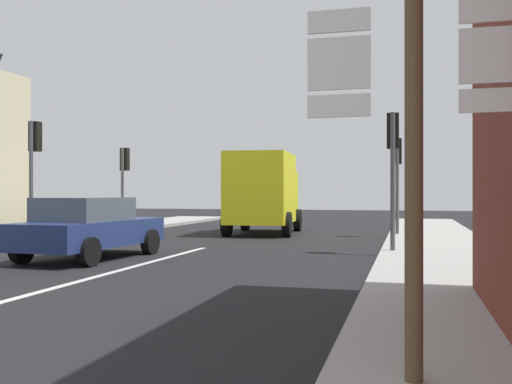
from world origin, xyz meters
The scene contains 10 objects.
ground_plane centered at (0.00, 10.00, 0.00)m, with size 80.00×80.00×0.00m, color black.
sidewalk_right centered at (6.49, 8.00, 0.07)m, with size 2.98×44.00×0.14m, color #9E9B96.
lane_centre_stripe centered at (0.00, 6.00, 0.01)m, with size 0.16×12.00×0.01m, color silver.
sedan_far centered at (-1.72, 8.70, 0.76)m, with size 2.19×4.31×1.47m.
delivery_truck centered at (0.28, 18.03, 1.65)m, with size 2.78×5.14×3.05m.
route_sign_post centered at (5.72, 0.79, 1.91)m, with size 1.66×0.14×3.20m.
traffic_light_far_right centered at (5.29, 17.45, 2.59)m, with size 0.30×0.49×3.50m.
traffic_light_near_left centered at (-5.29, 11.62, 2.77)m, with size 0.30×0.49×3.74m.
traffic_light_far_left centered at (-5.29, 17.44, 2.49)m, with size 0.30×0.49×3.37m.
traffic_light_near_right centered at (5.29, 11.38, 2.67)m, with size 0.30×0.49×3.60m.
Camera 1 is at (5.68, -3.89, 1.59)m, focal length 41.29 mm.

